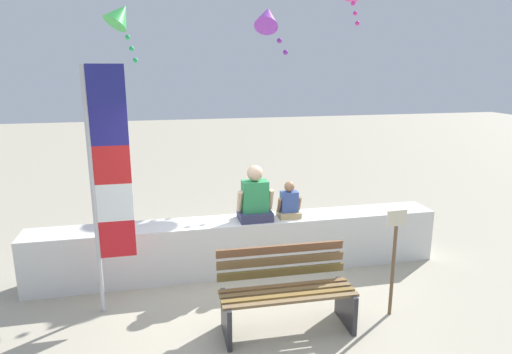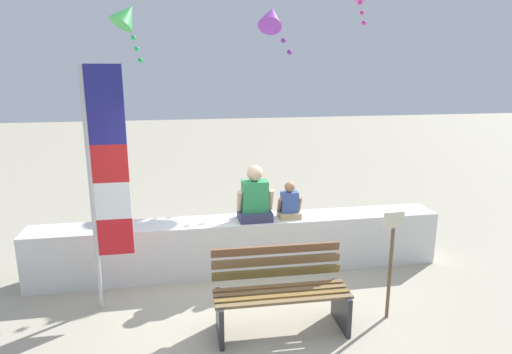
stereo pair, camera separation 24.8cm
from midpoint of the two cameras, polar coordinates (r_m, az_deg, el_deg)
name	(u,v)px [view 2 (the right image)]	position (r m, az deg, el deg)	size (l,w,h in m)	color
ground_plane	(251,299)	(5.81, 0.57, -15.34)	(40.00, 40.00, 0.00)	#A8A08A
seawall_ledge	(241,245)	(6.40, -0.85, -8.66)	(5.71, 0.54, 0.76)	silver
park_bench	(280,294)	(5.10, 4.57, -14.60)	(1.49, 0.63, 0.88)	brown
person_adult	(255,199)	(6.17, 1.00, -2.80)	(0.50, 0.37, 0.77)	#303252
person_child	(289,204)	(6.30, 5.39, -3.42)	(0.34, 0.25, 0.52)	tan
flag_banner	(104,174)	(5.28, -17.55, 0.35)	(0.45, 0.05, 2.87)	#B7B7BC
kite_purple	(271,18)	(7.51, 2.98, 19.62)	(0.59, 0.65, 0.85)	purple
kite_green	(127,16)	(8.03, -15.26, 19.17)	(0.69, 0.70, 1.03)	green
sign_post	(391,256)	(5.37, 18.12, -9.58)	(0.24, 0.04, 1.28)	brown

